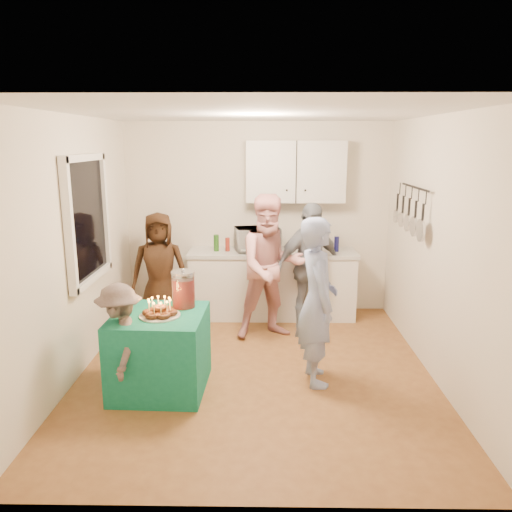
{
  "coord_description": "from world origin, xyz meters",
  "views": [
    {
      "loc": [
        0.08,
        -4.82,
        2.34
      ],
      "look_at": [
        0.0,
        0.35,
        1.15
      ],
      "focal_mm": 35.0,
      "sensor_mm": 36.0,
      "label": 1
    }
  ],
  "objects_px": {
    "punch_jar": "(183,290)",
    "woman_back_left": "(160,269)",
    "child_near_left": "(121,343)",
    "counter": "(272,285)",
    "party_table": "(160,352)",
    "woman_back_right": "(309,267)",
    "woman_back_center": "(271,267)",
    "microwave": "(257,239)",
    "man_birthday": "(317,301)"
  },
  "relations": [
    {
      "from": "microwave",
      "to": "party_table",
      "type": "relative_size",
      "value": 0.67
    },
    {
      "from": "counter",
      "to": "man_birthday",
      "type": "height_order",
      "value": "man_birthday"
    },
    {
      "from": "punch_jar",
      "to": "child_near_left",
      "type": "relative_size",
      "value": 0.31
    },
    {
      "from": "punch_jar",
      "to": "counter",
      "type": "bearing_deg",
      "value": 64.54
    },
    {
      "from": "party_table",
      "to": "man_birthday",
      "type": "height_order",
      "value": "man_birthday"
    },
    {
      "from": "counter",
      "to": "woman_back_right",
      "type": "xyz_separation_m",
      "value": [
        0.45,
        -0.45,
        0.38
      ]
    },
    {
      "from": "counter",
      "to": "woman_back_left",
      "type": "relative_size",
      "value": 1.49
    },
    {
      "from": "counter",
      "to": "punch_jar",
      "type": "height_order",
      "value": "punch_jar"
    },
    {
      "from": "microwave",
      "to": "woman_back_right",
      "type": "distance_m",
      "value": 0.84
    },
    {
      "from": "punch_jar",
      "to": "child_near_left",
      "type": "bearing_deg",
      "value": -141.0
    },
    {
      "from": "woman_back_center",
      "to": "punch_jar",
      "type": "bearing_deg",
      "value": -143.72
    },
    {
      "from": "child_near_left",
      "to": "counter",
      "type": "bearing_deg",
      "value": 130.61
    },
    {
      "from": "party_table",
      "to": "woman_back_center",
      "type": "bearing_deg",
      "value": 51.45
    },
    {
      "from": "party_table",
      "to": "woman_back_left",
      "type": "distance_m",
      "value": 1.82
    },
    {
      "from": "woman_back_center",
      "to": "child_near_left",
      "type": "relative_size",
      "value": 1.57
    },
    {
      "from": "counter",
      "to": "child_near_left",
      "type": "relative_size",
      "value": 1.98
    },
    {
      "from": "party_table",
      "to": "punch_jar",
      "type": "relative_size",
      "value": 2.5
    },
    {
      "from": "man_birthday",
      "to": "child_near_left",
      "type": "bearing_deg",
      "value": 95.66
    },
    {
      "from": "counter",
      "to": "woman_back_center",
      "type": "distance_m",
      "value": 0.87
    },
    {
      "from": "woman_back_right",
      "to": "punch_jar",
      "type": "bearing_deg",
      "value": -161.7
    },
    {
      "from": "counter",
      "to": "child_near_left",
      "type": "height_order",
      "value": "child_near_left"
    },
    {
      "from": "counter",
      "to": "woman_back_center",
      "type": "xyz_separation_m",
      "value": [
        -0.03,
        -0.75,
        0.44
      ]
    },
    {
      "from": "woman_back_left",
      "to": "woman_back_center",
      "type": "distance_m",
      "value": 1.49
    },
    {
      "from": "woman_back_center",
      "to": "microwave",
      "type": "bearing_deg",
      "value": 86.8
    },
    {
      "from": "man_birthday",
      "to": "woman_back_right",
      "type": "bearing_deg",
      "value": -8.73
    },
    {
      "from": "party_table",
      "to": "woman_back_right",
      "type": "relative_size",
      "value": 0.53
    },
    {
      "from": "woman_back_center",
      "to": "child_near_left",
      "type": "height_order",
      "value": "woman_back_center"
    },
    {
      "from": "counter",
      "to": "woman_back_left",
      "type": "bearing_deg",
      "value": -166.6
    },
    {
      "from": "woman_back_left",
      "to": "woman_back_center",
      "type": "relative_size",
      "value": 0.84
    },
    {
      "from": "woman_back_center",
      "to": "counter",
      "type": "bearing_deg",
      "value": 71.41
    },
    {
      "from": "party_table",
      "to": "woman_back_right",
      "type": "bearing_deg",
      "value": 46.63
    },
    {
      "from": "woman_back_left",
      "to": "child_near_left",
      "type": "distance_m",
      "value": 1.97
    },
    {
      "from": "woman_back_left",
      "to": "child_near_left",
      "type": "xyz_separation_m",
      "value": [
        0.04,
        -1.96,
        -0.18
      ]
    },
    {
      "from": "punch_jar",
      "to": "child_near_left",
      "type": "xyz_separation_m",
      "value": [
        -0.52,
        -0.42,
        -0.37
      ]
    },
    {
      "from": "microwave",
      "to": "woman_back_left",
      "type": "height_order",
      "value": "woman_back_left"
    },
    {
      "from": "woman_back_left",
      "to": "woman_back_right",
      "type": "height_order",
      "value": "woman_back_right"
    },
    {
      "from": "punch_jar",
      "to": "woman_back_left",
      "type": "distance_m",
      "value": 1.65
    },
    {
      "from": "man_birthday",
      "to": "woman_back_center",
      "type": "xyz_separation_m",
      "value": [
        -0.43,
        1.16,
        0.05
      ]
    },
    {
      "from": "microwave",
      "to": "woman_back_left",
      "type": "relative_size",
      "value": 0.39
    },
    {
      "from": "woman_back_center",
      "to": "woman_back_right",
      "type": "xyz_separation_m",
      "value": [
        0.48,
        0.3,
        -0.07
      ]
    },
    {
      "from": "microwave",
      "to": "woman_back_center",
      "type": "bearing_deg",
      "value": -88.89
    },
    {
      "from": "punch_jar",
      "to": "woman_back_right",
      "type": "bearing_deg",
      "value": 46.79
    },
    {
      "from": "party_table",
      "to": "man_birthday",
      "type": "relative_size",
      "value": 0.51
    },
    {
      "from": "counter",
      "to": "woman_back_center",
      "type": "height_order",
      "value": "woman_back_center"
    },
    {
      "from": "woman_back_center",
      "to": "woman_back_right",
      "type": "relative_size",
      "value": 1.08
    },
    {
      "from": "counter",
      "to": "man_birthday",
      "type": "distance_m",
      "value": 1.99
    },
    {
      "from": "punch_jar",
      "to": "woman_back_left",
      "type": "height_order",
      "value": "woman_back_left"
    },
    {
      "from": "microwave",
      "to": "party_table",
      "type": "bearing_deg",
      "value": -125.34
    },
    {
      "from": "woman_back_right",
      "to": "child_near_left",
      "type": "bearing_deg",
      "value": -163.67
    },
    {
      "from": "punch_jar",
      "to": "woman_back_left",
      "type": "relative_size",
      "value": 0.23
    }
  ]
}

